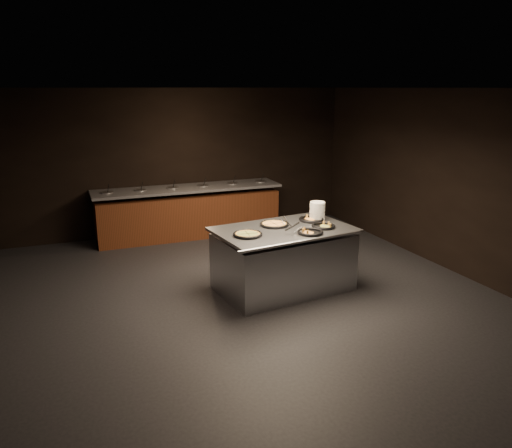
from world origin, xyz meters
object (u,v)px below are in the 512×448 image
(serving_counter, at_px, (283,260))
(pan_veggie_whole, at_px, (248,234))
(pan_cheese_whole, at_px, (274,224))
(plate_stack, at_px, (317,211))

(serving_counter, relative_size, pan_veggie_whole, 5.10)
(pan_veggie_whole, distance_m, pan_cheese_whole, 0.65)
(serving_counter, xyz_separation_m, pan_veggie_whole, (-0.62, -0.15, 0.51))
(serving_counter, distance_m, pan_cheese_whole, 0.55)
(pan_cheese_whole, bearing_deg, serving_counter, -72.34)
(pan_veggie_whole, relative_size, pan_cheese_whole, 0.95)
(pan_veggie_whole, bearing_deg, serving_counter, 13.31)
(serving_counter, height_order, plate_stack, plate_stack)
(serving_counter, distance_m, pan_veggie_whole, 0.81)
(plate_stack, height_order, pan_veggie_whole, plate_stack)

